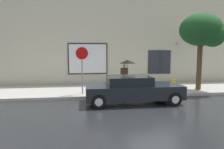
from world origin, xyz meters
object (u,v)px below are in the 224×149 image
object	(u,v)px
pedestrian_with_umbrella	(127,65)
street_tree	(203,31)
parked_car	(132,90)
stop_sign	(82,60)
fire_hydrant	(174,85)

from	to	relation	value
pedestrian_with_umbrella	street_tree	distance (m)	5.03
parked_car	pedestrian_with_umbrella	world-z (taller)	pedestrian_with_umbrella
street_tree	stop_sign	world-z (taller)	street_tree
street_tree	parked_car	bearing A→B (deg)	-157.03
pedestrian_with_umbrella	stop_sign	xyz separation A→B (m)	(-2.76, -1.26, 0.38)
fire_hydrant	street_tree	size ratio (longest dim) A/B	0.17
parked_car	fire_hydrant	xyz separation A→B (m)	(2.90, 1.66, -0.13)
parked_car	street_tree	xyz separation A→B (m)	(4.81, 2.04, 3.04)
stop_sign	fire_hydrant	bearing A→B (deg)	-0.87
fire_hydrant	stop_sign	size ratio (longest dim) A/B	0.30
pedestrian_with_umbrella	street_tree	xyz separation A→B (m)	(4.48, -0.96, 2.07)
parked_car	street_tree	distance (m)	6.05
parked_car	street_tree	bearing A→B (deg)	22.97
parked_car	pedestrian_with_umbrella	xyz separation A→B (m)	(0.33, 3.00, 0.97)
street_tree	pedestrian_with_umbrella	bearing A→B (deg)	167.88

